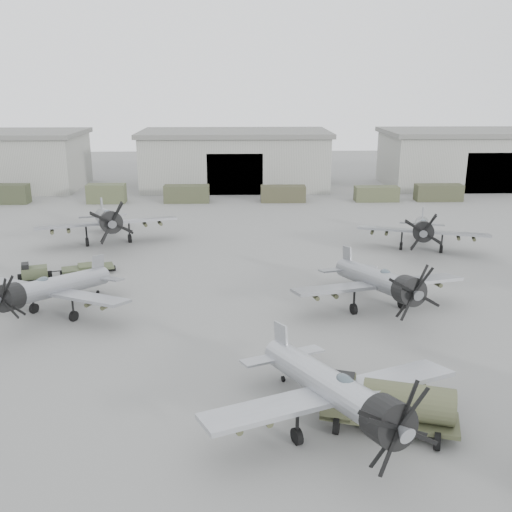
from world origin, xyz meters
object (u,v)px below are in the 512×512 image
Objects in this scene: aircraft_far_0 at (107,220)px; tug_trailer at (55,271)px; aircraft_mid_1 at (50,289)px; fuel_tanker at (388,402)px; aircraft_near_1 at (337,391)px; aircraft_mid_2 at (381,281)px; aircraft_far_1 at (423,229)px.

aircraft_far_0 reaches higher than tug_trailer.
aircraft_mid_1 is at bearing -93.62° from tug_trailer.
fuel_tanker is (20.23, -32.87, -1.15)m from aircraft_far_0.
aircraft_mid_1 reaches higher than fuel_tanker.
aircraft_near_1 is 30.74m from tug_trailer.
aircraft_far_0 is (-23.31, 18.47, 0.24)m from aircraft_mid_2.
aircraft_far_0 is 1.87× the size of tug_trailer.
aircraft_near_1 reaches higher than aircraft_far_1.
aircraft_far_0 is 2.10× the size of fuel_tanker.
aircraft_mid_2 reaches higher than aircraft_far_1.
aircraft_near_1 is 1.01× the size of aircraft_far_1.
fuel_tanker is (-10.82, -29.42, -0.87)m from aircraft_far_1.
aircraft_near_1 is 22.84m from aircraft_mid_1.
aircraft_far_1 is 34.10m from tug_trailer.
aircraft_mid_2 is at bearing -55.96° from aircraft_far_0.
aircraft_far_0 is 31.24m from aircraft_far_1.
tug_trailer is at bearing 151.87° from fuel_tanker.
aircraft_mid_2 is 1.91× the size of fuel_tanker.
tug_trailer is (-20.03, 23.25, -1.77)m from aircraft_near_1.
fuel_tanker is at bearing -12.36° from aircraft_near_1.
tug_trailer is (-22.59, 22.82, -0.84)m from fuel_tanker.
fuel_tanker is at bearing -10.08° from aircraft_mid_1.
aircraft_mid_2 is 1.02× the size of aircraft_far_1.
fuel_tanker is (-3.08, -14.40, -0.91)m from aircraft_mid_2.
aircraft_far_1 is (31.05, -3.46, -0.27)m from aircraft_far_0.
fuel_tanker is 0.89× the size of tug_trailer.
aircraft_mid_1 is 1.72× the size of fuel_tanker.
fuel_tanker is 32.12m from tug_trailer.
fuel_tanker is at bearing -64.38° from tug_trailer.
aircraft_near_1 reaches higher than fuel_tanker.
aircraft_near_1 is 1.89× the size of fuel_tanker.
fuel_tanker reaches higher than tug_trailer.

